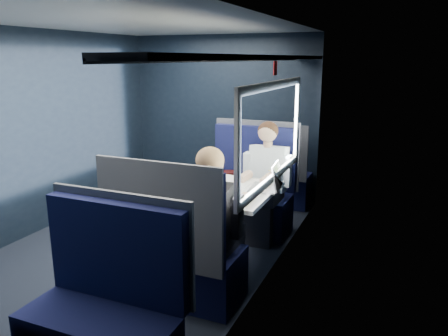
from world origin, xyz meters
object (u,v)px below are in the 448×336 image
at_px(seat_row_front, 272,176).
at_px(woman, 213,217).
at_px(seat_bay_far, 177,255).
at_px(seat_bay_near, 248,194).
at_px(seat_row_back, 105,316).
at_px(bottle_small, 277,175).
at_px(table, 237,198).
at_px(man, 265,176).
at_px(laptop, 270,182).
at_px(cup, 279,178).

relative_size(seat_row_front, woman, 0.88).
bearing_deg(seat_bay_far, seat_bay_near, 90.38).
bearing_deg(seat_bay_near, seat_row_back, -89.75).
relative_size(seat_bay_far, bottle_small, 5.13).
bearing_deg(table, bottle_small, 47.65).
relative_size(seat_row_front, man, 0.88).
relative_size(seat_row_back, laptop, 3.05).
height_order(table, man, man).
bearing_deg(cup, man, 129.92).
xyz_separation_m(table, woman, (0.07, -0.71, 0.06)).
relative_size(table, cup, 10.70).
bearing_deg(table, seat_bay_far, -101.78).
bearing_deg(seat_row_back, woman, 77.07).
bearing_deg(seat_row_front, seat_bay_near, -90.72).
xyz_separation_m(table, laptop, (0.29, 0.15, 0.15)).
height_order(laptop, cup, laptop).
xyz_separation_m(man, bottle_small, (0.23, -0.37, 0.13)).
xyz_separation_m(laptop, cup, (0.01, 0.27, -0.03)).
bearing_deg(seat_row_front, cup, -70.72).
relative_size(woman, bottle_small, 5.38).
relative_size(laptop, cup, 4.07).
xyz_separation_m(seat_bay_far, bottle_small, (0.48, 1.20, 0.43)).
bearing_deg(seat_bay_far, seat_row_back, -90.00).
distance_m(table, seat_bay_near, 0.93).
relative_size(man, bottle_small, 5.38).
height_order(seat_bay_far, seat_row_back, seat_bay_far).
height_order(seat_row_front, woman, woman).
bearing_deg(seat_bay_near, man, -33.84).
bearing_deg(seat_row_back, man, 84.28).
height_order(seat_row_front, seat_row_back, same).
bearing_deg(cup, laptop, -92.21).
bearing_deg(bottle_small, cup, 90.00).
bearing_deg(seat_bay_far, seat_row_front, 90.00).
relative_size(bottle_small, cup, 2.63).
bearing_deg(man, seat_row_front, 102.83).
bearing_deg(seat_bay_far, man, 80.97).
height_order(seat_bay_near, laptop, seat_bay_near).
height_order(seat_bay_near, man, man).
bearing_deg(cup, seat_bay_near, 137.51).
xyz_separation_m(man, laptop, (0.22, -0.55, 0.09)).
xyz_separation_m(seat_bay_far, seat_row_back, (0.00, -0.92, -0.00)).
relative_size(seat_bay_far, woman, 0.95).
bearing_deg(seat_bay_far, bottle_small, 68.22).
xyz_separation_m(seat_row_back, laptop, (0.47, 1.95, 0.40)).
bearing_deg(man, seat_bay_near, 146.16).
distance_m(seat_row_front, cup, 1.50).
distance_m(seat_bay_near, seat_row_front, 0.92).
distance_m(woman, bottle_small, 1.07).
bearing_deg(laptop, table, -151.87).
height_order(laptop, bottle_small, laptop).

